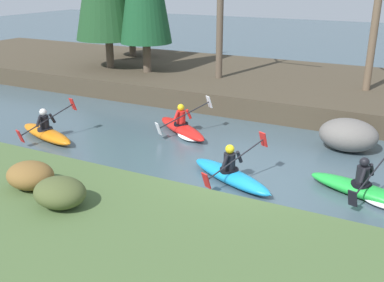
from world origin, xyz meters
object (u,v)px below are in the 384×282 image
(kayaker_lead, at_px, (367,191))
(boulder_midstream, at_px, (348,135))
(kayaker_far_back, at_px, (47,133))
(kayaker_middle, at_px, (231,174))
(kayaker_trailing, at_px, (184,129))

(kayaker_lead, distance_m, boulder_midstream, 3.19)
(kayaker_far_back, bearing_deg, kayaker_middle, 14.02)
(kayaker_trailing, bearing_deg, kayaker_far_back, -114.76)
(kayaker_middle, distance_m, kayaker_far_back, 6.52)
(kayaker_lead, bearing_deg, kayaker_far_back, -160.80)
(kayaker_far_back, bearing_deg, boulder_midstream, 37.69)
(kayaker_far_back, relative_size, boulder_midstream, 1.61)
(kayaker_middle, distance_m, kayaker_trailing, 3.87)
(kayaker_lead, height_order, boulder_midstream, kayaker_lead)
(kayaker_far_back, distance_m, boulder_midstream, 9.40)
(kayaker_lead, bearing_deg, kayaker_middle, -151.55)
(kayaker_lead, relative_size, boulder_midstream, 1.61)
(kayaker_lead, relative_size, kayaker_trailing, 1.06)
(kayaker_lead, height_order, kayaker_middle, same)
(kayaker_middle, bearing_deg, kayaker_lead, 36.37)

